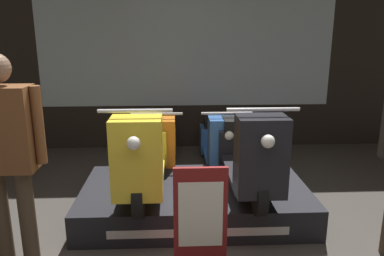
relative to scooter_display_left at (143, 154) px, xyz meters
The scene contains 8 objects.
shop_wall_back 2.69m from the scooter_display_left, 78.14° to the left, with size 8.41×0.09×3.20m.
display_platform 0.75m from the scooter_display_left, ahead, with size 2.33×1.28×0.31m.
scooter_display_left is the anchor object (origin of this frame).
scooter_display_right 1.05m from the scooter_display_left, ahead, with size 0.60×1.71×0.96m.
scooter_backrow_0 1.34m from the scooter_display_left, 85.18° to the left, with size 0.60×1.71×0.96m.
scooter_backrow_1 1.63m from the scooter_display_left, 54.22° to the left, with size 0.60×1.71×0.96m.
person_left_browsing 1.29m from the scooter_display_left, 142.56° to the right, with size 0.62×0.26×1.73m.
price_sign_board 1.09m from the scooter_display_left, 61.61° to the right, with size 0.42×0.04×0.89m.
Camera 1 is at (-0.20, -2.40, 1.88)m, focal length 35.00 mm.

